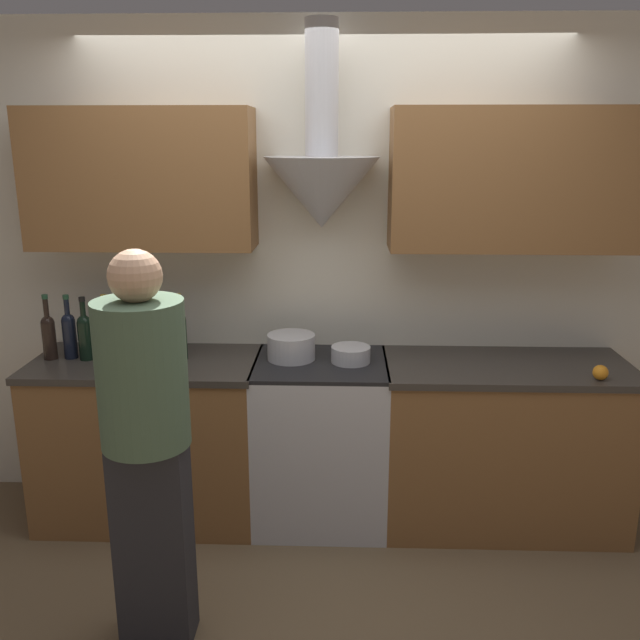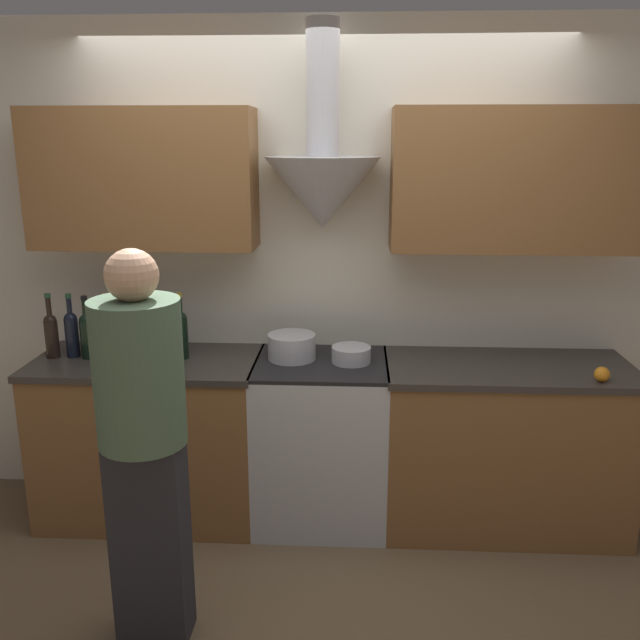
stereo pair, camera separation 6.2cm
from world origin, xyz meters
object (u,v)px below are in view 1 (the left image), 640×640
Objects in this scene: wine_bottle_7 at (180,333)px; orange_fruit at (600,372)px; wine_bottle_2 at (85,334)px; wine_bottle_3 at (106,333)px; stock_pot at (291,347)px; mixing_bowl at (351,354)px; wine_bottle_5 at (142,336)px; wine_bottle_0 at (49,334)px; wine_bottle_1 at (69,333)px; stove_range at (321,440)px; wine_bottle_4 at (126,333)px; person_foreground_left at (147,438)px; wine_bottle_6 at (162,336)px.

orange_fruit is (2.07, -0.24, -0.11)m from wine_bottle_7.
wine_bottle_2 is 0.11m from wine_bottle_3.
stock_pot is 1.23× the size of mixing_bowl.
wine_bottle_3 reaches higher than wine_bottle_5.
wine_bottle_0 reaches higher than wine_bottle_1.
stove_range is at bearing -0.82° from wine_bottle_1.
wine_bottle_4 is (0.21, 0.00, 0.01)m from wine_bottle_2.
wine_bottle_5 is at bearing 0.11° from wine_bottle_0.
wine_bottle_7 reaches higher than wine_bottle_5.
wine_bottle_0 is 0.21× the size of person_foreground_left.
wine_bottle_5 is (0.19, -0.01, -0.01)m from wine_bottle_3.
person_foreground_left is (0.29, -0.96, -0.12)m from wine_bottle_5.
wine_bottle_6 is 1.55× the size of mixing_bowl.
stove_range is 1.08m from wine_bottle_5.
wine_bottle_3 is at bearing 174.49° from orange_fruit.
mixing_bowl is at bearing 0.13° from wine_bottle_2.
wine_bottle_3 is (0.30, 0.01, 0.00)m from wine_bottle_0.
wine_bottle_6 is 0.98m from mixing_bowl.
stove_range is 1.35m from wine_bottle_2.
wine_bottle_3 is 1.27m from mixing_bowl.
wine_bottle_0 is 2.76m from orange_fruit.
orange_fruit is (2.75, -0.22, -0.10)m from wine_bottle_0.
wine_bottle_5 is (0.09, -0.00, -0.01)m from wine_bottle_4.
wine_bottle_4 is at bearing -3.20° from wine_bottle_1.
person_foreground_left is (0.10, -0.98, -0.13)m from wine_bottle_7.
stove_range is at bearing -14.60° from stock_pot.
orange_fruit is (2.35, -0.23, -0.10)m from wine_bottle_4.
orange_fruit is (2.45, -0.24, -0.10)m from wine_bottle_3.
wine_bottle_4 reaches higher than orange_fruit.
wine_bottle_5 is at bearing -1.06° from wine_bottle_4.
wine_bottle_4 is at bearing 179.89° from stove_range.
wine_bottle_7 is at bearing 2.76° from wine_bottle_2.
person_foreground_left is at bearing -123.54° from stove_range.
wine_bottle_2 reaches higher than wine_bottle_5.
wine_bottle_0 is 1.05× the size of wine_bottle_5.
mixing_bowl is (1.16, -0.00, -0.10)m from wine_bottle_4.
wine_bottle_0 reaches higher than mixing_bowl.
wine_bottle_0 is at bearing -179.89° from wine_bottle_5.
wine_bottle_6 is 0.19× the size of person_foreground_left.
wine_bottle_3 is 1.10× the size of wine_bottle_6.
stove_range is at bearing -1.63° from wine_bottle_7.
wine_bottle_3 is 0.11m from wine_bottle_4.
person_foreground_left is (0.18, -0.96, -0.12)m from wine_bottle_6.
wine_bottle_1 is 0.58m from wine_bottle_7.
wine_bottle_4 is 0.86m from stock_pot.
wine_bottle_3 is 1.70× the size of mixing_bowl.
wine_bottle_1 is 0.97× the size of wine_bottle_7.
person_foreground_left reaches higher than wine_bottle_2.
person_foreground_left is at bearing -63.76° from wine_bottle_3.
wine_bottle_5 is at bearing -173.86° from wine_bottle_7.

